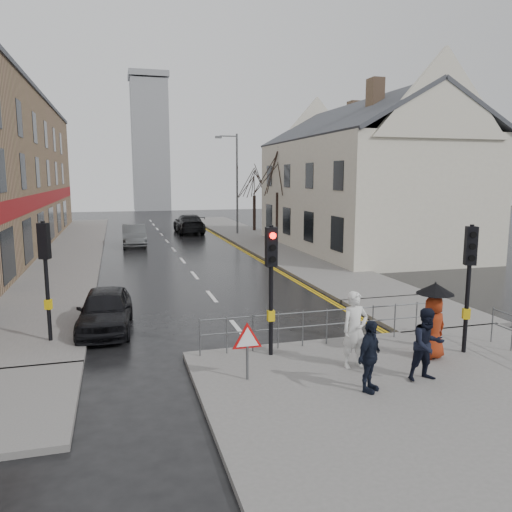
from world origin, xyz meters
TOP-DOWN VIEW (x-y plane):
  - ground at (0.00, 0.00)m, footprint 120.00×120.00m
  - near_pavement at (3.00, -3.50)m, footprint 10.00×9.00m
  - left_pavement at (-6.50, 23.00)m, footprint 4.00×44.00m
  - right_pavement at (6.50, 25.00)m, footprint 4.00×40.00m
  - pavement_bridge_right at (6.50, 3.00)m, footprint 4.00×4.20m
  - building_right_cream at (12.00, 18.00)m, footprint 9.00×16.40m
  - church_tower at (1.50, 62.00)m, footprint 5.00×5.00m
  - traffic_signal_near_left at (0.20, 0.20)m, footprint 0.28×0.27m
  - traffic_signal_near_right at (5.20, -1.00)m, footprint 0.34×0.33m
  - traffic_signal_far_left at (-5.50, 3.00)m, footprint 0.34×0.33m
  - guard_railing_front at (1.95, 0.60)m, footprint 7.14×0.04m
  - warning_sign at (-0.80, -1.21)m, footprint 0.80×0.07m
  - street_lamp at (5.82, 28.00)m, footprint 1.83×0.25m
  - tree_near at (7.50, 22.00)m, footprint 2.40×2.40m
  - tree_far at (8.00, 30.00)m, footprint 2.40×2.40m
  - pedestrian_a at (1.91, -1.15)m, footprint 0.72×0.51m
  - pedestrian_b at (3.13, -2.34)m, footprint 0.83×0.65m
  - pedestrian_with_umbrella at (4.10, -1.16)m, footprint 0.96×0.96m
  - pedestrian_d at (1.57, -2.53)m, footprint 0.97×0.86m
  - car_parked at (-4.00, 4.00)m, footprint 1.81×3.98m
  - car_mid at (-2.43, 23.49)m, footprint 1.58×4.47m
  - car_far at (2.37, 30.52)m, footprint 2.29×5.53m

SIDE VIEW (x-z plane):
  - ground at x=0.00m, z-range 0.00..0.00m
  - near_pavement at x=3.00m, z-range 0.00..0.14m
  - left_pavement at x=-6.50m, z-range 0.00..0.14m
  - right_pavement at x=6.50m, z-range 0.00..0.14m
  - pavement_bridge_right at x=6.50m, z-range 0.00..0.14m
  - car_parked at x=-4.00m, z-range 0.00..1.33m
  - car_mid at x=-2.43m, z-range 0.00..1.47m
  - car_far at x=2.37m, z-range 0.00..1.60m
  - guard_railing_front at x=1.95m, z-range 0.36..1.36m
  - pedestrian_d at x=1.57m, z-range 0.14..1.72m
  - pedestrian_b at x=3.13m, z-range 0.14..1.83m
  - warning_sign at x=-0.80m, z-range 0.37..1.72m
  - pedestrian_a at x=1.91m, z-range 0.14..2.02m
  - pedestrian_with_umbrella at x=4.10m, z-range 0.25..2.22m
  - traffic_signal_near_left at x=0.20m, z-range 0.76..4.16m
  - traffic_signal_near_right at x=5.20m, z-range 0.76..4.16m
  - traffic_signal_far_left at x=-5.50m, z-range 0.76..4.16m
  - tree_far at x=8.00m, z-range 1.60..7.24m
  - street_lamp at x=5.82m, z-range 0.71..8.71m
  - building_right_cream at x=12.00m, z-range -0.27..9.83m
  - tree_near at x=7.50m, z-range 1.85..8.43m
  - church_tower at x=1.50m, z-range 0.00..18.00m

